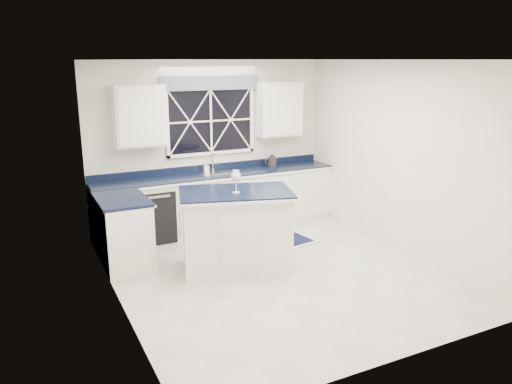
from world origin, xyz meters
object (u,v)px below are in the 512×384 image
dishwasher (152,214)px  island (236,230)px  soap_bottle (206,168)px  faucet (213,161)px  kettle (272,160)px  wine_glass (236,177)px

dishwasher → island: size_ratio=0.51×
soap_bottle → dishwasher: bearing=-173.2°
dishwasher → island: 1.75m
dishwasher → faucet: (1.10, 0.19, 0.69)m
dishwasher → kettle: kettle is taller
dishwasher → soap_bottle: soap_bottle is taller
dishwasher → island: (0.70, -1.60, 0.13)m
soap_bottle → faucet: bearing=28.5°
faucet → kettle: (1.05, -0.07, -0.06)m
island → wine_glass: bearing=-92.5°
dishwasher → faucet: bearing=10.0°
dishwasher → wine_glass: bearing=-68.3°
faucet → dishwasher: bearing=-170.0°
dishwasher → soap_bottle: (0.95, 0.11, 0.62)m
faucet → wine_glass: 1.93m
dishwasher → wine_glass: (0.67, -1.68, 0.86)m
wine_glass → soap_bottle: size_ratio=1.69×
island → kettle: size_ratio=5.50×
dishwasher → island: bearing=-66.5°
faucet → wine_glass: bearing=-102.9°
dishwasher → kettle: 2.24m
wine_glass → faucet: bearing=77.1°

